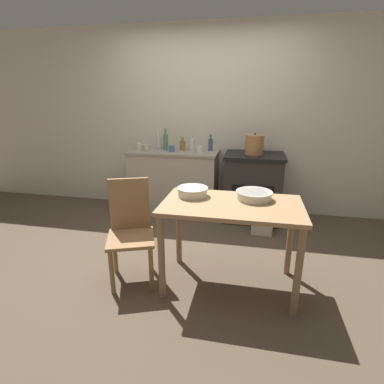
# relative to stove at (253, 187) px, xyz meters

# --- Properties ---
(ground_plane) EXTENTS (14.00, 14.00, 0.00)m
(ground_plane) POSITION_rel_stove_xyz_m (-0.68, -1.25, -0.45)
(ground_plane) COLOR brown
(wall_back) EXTENTS (8.00, 0.07, 2.55)m
(wall_back) POSITION_rel_stove_xyz_m (-0.68, 0.34, 0.82)
(wall_back) COLOR beige
(wall_back) RESTS_ON ground_plane
(counter_cabinet) EXTENTS (1.24, 0.56, 0.89)m
(counter_cabinet) POSITION_rel_stove_xyz_m (-1.11, 0.04, -0.00)
(counter_cabinet) COLOR #B2A893
(counter_cabinet) RESTS_ON ground_plane
(stove) EXTENTS (0.77, 0.65, 0.90)m
(stove) POSITION_rel_stove_xyz_m (0.00, 0.00, 0.00)
(stove) COLOR #2D2B28
(stove) RESTS_ON ground_plane
(work_table) EXTENTS (1.16, 0.67, 0.78)m
(work_table) POSITION_rel_stove_xyz_m (-0.17, -1.61, 0.21)
(work_table) COLOR #A87F56
(work_table) RESTS_ON ground_plane
(chair) EXTENTS (0.52, 0.52, 0.92)m
(chair) POSITION_rel_stove_xyz_m (-1.06, -1.66, 0.04)
(chair) COLOR #997047
(chair) RESTS_ON ground_plane
(flour_sack) EXTENTS (0.25, 0.17, 0.31)m
(flour_sack) POSITION_rel_stove_xyz_m (0.13, -0.47, -0.29)
(flour_sack) COLOR beige
(flour_sack) RESTS_ON ground_plane
(stock_pot) EXTENTS (0.25, 0.25, 0.27)m
(stock_pot) POSITION_rel_stove_xyz_m (-0.01, -0.03, 0.57)
(stock_pot) COLOR #B77A47
(stock_pot) RESTS_ON stove
(mixing_bowl_large) EXTENTS (0.27, 0.27, 0.08)m
(mixing_bowl_large) POSITION_rel_stove_xyz_m (-0.53, -1.49, 0.37)
(mixing_bowl_large) COLOR silver
(mixing_bowl_large) RESTS_ON work_table
(mixing_bowl_small) EXTENTS (0.31, 0.31, 0.07)m
(mixing_bowl_small) POSITION_rel_stove_xyz_m (0.01, -1.47, 0.37)
(mixing_bowl_small) COLOR silver
(mixing_bowl_small) RESTS_ON work_table
(bottle_far_left) EXTENTS (0.06, 0.06, 0.22)m
(bottle_far_left) POSITION_rel_stove_xyz_m (-0.61, 0.15, 0.53)
(bottle_far_left) COLOR #3D5675
(bottle_far_left) RESTS_ON counter_cabinet
(bottle_left) EXTENTS (0.07, 0.07, 0.26)m
(bottle_left) POSITION_rel_stove_xyz_m (-1.35, 0.16, 0.55)
(bottle_left) COLOR silver
(bottle_left) RESTS_ON counter_cabinet
(bottle_mid_left) EXTENTS (0.07, 0.07, 0.30)m
(bottle_mid_left) POSITION_rel_stove_xyz_m (-1.23, 0.09, 0.56)
(bottle_mid_left) COLOR #517F5B
(bottle_mid_left) RESTS_ON counter_cabinet
(bottle_center_left) EXTENTS (0.07, 0.07, 0.22)m
(bottle_center_left) POSITION_rel_stove_xyz_m (-0.86, 0.11, 0.53)
(bottle_center_left) COLOR silver
(bottle_center_left) RESTS_ON counter_cabinet
(bottle_center) EXTENTS (0.08, 0.08, 0.18)m
(bottle_center) POSITION_rel_stove_xyz_m (-0.99, 0.09, 0.51)
(bottle_center) COLOR olive
(bottle_center) RESTS_ON counter_cabinet
(cup_center_right) EXTENTS (0.08, 0.08, 0.08)m
(cup_center_right) POSITION_rel_stove_xyz_m (-0.73, -0.00, 0.49)
(cup_center_right) COLOR silver
(cup_center_right) RESTS_ON counter_cabinet
(cup_mid_right) EXTENTS (0.07, 0.07, 0.10)m
(cup_mid_right) POSITION_rel_stove_xyz_m (-1.60, 0.02, 0.49)
(cup_mid_right) COLOR silver
(cup_mid_right) RESTS_ON counter_cabinet
(cup_right) EXTENTS (0.07, 0.07, 0.08)m
(cup_right) POSITION_rel_stove_xyz_m (-1.48, -0.03, 0.49)
(cup_right) COLOR beige
(cup_right) RESTS_ON counter_cabinet
(cup_far_right) EXTENTS (0.08, 0.08, 0.09)m
(cup_far_right) POSITION_rel_stove_xyz_m (-1.11, -0.05, 0.49)
(cup_far_right) COLOR #4C6B99
(cup_far_right) RESTS_ON counter_cabinet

